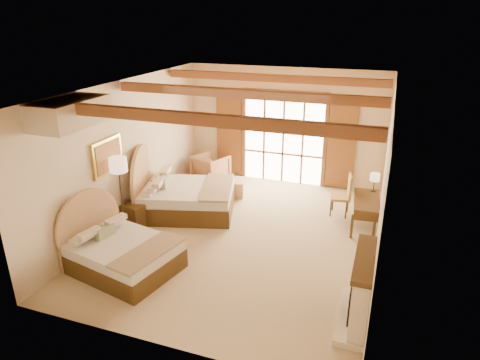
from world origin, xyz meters
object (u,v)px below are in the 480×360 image
at_px(bed_near, 117,251).
at_px(nightstand, 135,215).
at_px(armchair, 211,168).
at_px(bed_far, 181,194).
at_px(desk, 365,212).

height_order(bed_near, nightstand, bed_near).
bearing_deg(armchair, nightstand, 102.03).
distance_m(nightstand, armchair, 3.20).
xyz_separation_m(bed_near, armchair, (-0.11, 4.75, 0.01)).
relative_size(bed_near, nightstand, 3.94).
relative_size(bed_far, desk, 2.00).
relative_size(bed_far, armchair, 3.05).
bearing_deg(nightstand, bed_near, -57.71).
bearing_deg(nightstand, armchair, 92.05).
relative_size(armchair, desk, 0.65).
bearing_deg(armchair, desk, -177.67).
bearing_deg(desk, bed_near, -147.20).
bearing_deg(bed_far, bed_near, -105.38).
height_order(armchair, desk, armchair).
relative_size(bed_far, nightstand, 4.76).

